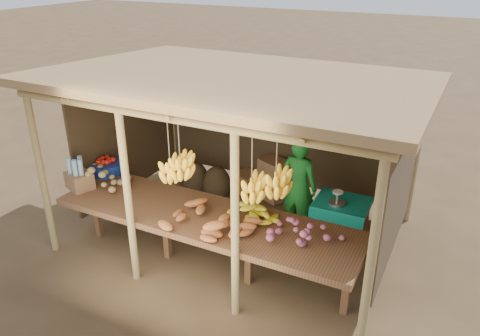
% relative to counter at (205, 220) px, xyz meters
% --- Properties ---
extents(ground, '(60.00, 60.00, 0.00)m').
position_rel_counter_xyz_m(ground, '(-0.00, 0.95, -0.74)').
color(ground, brown).
rests_on(ground, ground).
extents(stall_structure, '(4.70, 3.50, 2.43)m').
position_rel_counter_xyz_m(stall_structure, '(0.06, 0.96, 1.18)').
color(stall_structure, tan).
rests_on(stall_structure, ground).
extents(counter, '(3.90, 1.05, 0.80)m').
position_rel_counter_xyz_m(counter, '(0.00, 0.00, 0.00)').
color(counter, brown).
rests_on(counter, ground).
extents(potato_heap, '(0.95, 0.67, 0.36)m').
position_rel_counter_xyz_m(potato_heap, '(-1.73, 0.11, 0.24)').
color(potato_heap, '#A28A53').
rests_on(potato_heap, counter).
extents(sweet_potato_heap, '(1.21, 0.94, 0.36)m').
position_rel_counter_xyz_m(sweet_potato_heap, '(0.24, -0.20, 0.24)').
color(sweet_potato_heap, '#BC6430').
rests_on(sweet_potato_heap, counter).
extents(onion_heap, '(0.88, 0.54, 0.36)m').
position_rel_counter_xyz_m(onion_heap, '(1.27, -0.02, 0.24)').
color(onion_heap, '#B85974').
rests_on(onion_heap, counter).
extents(banana_pile, '(0.65, 0.46, 0.35)m').
position_rel_counter_xyz_m(banana_pile, '(0.51, 0.17, 0.23)').
color(banana_pile, yellow).
rests_on(banana_pile, counter).
extents(tomato_basin, '(0.46, 0.46, 0.24)m').
position_rel_counter_xyz_m(tomato_basin, '(-1.90, 0.41, 0.16)').
color(tomato_basin, navy).
rests_on(tomato_basin, counter).
extents(bottle_box, '(0.43, 0.39, 0.45)m').
position_rel_counter_xyz_m(bottle_box, '(-1.90, -0.13, 0.23)').
color(bottle_box, brown).
rests_on(bottle_box, counter).
extents(vendor, '(0.58, 0.42, 1.49)m').
position_rel_counter_xyz_m(vendor, '(0.72, 1.35, 0.01)').
color(vendor, '#197224').
rests_on(vendor, ground).
extents(tarp_crate, '(0.74, 0.64, 0.87)m').
position_rel_counter_xyz_m(tarp_crate, '(1.35, 1.34, -0.38)').
color(tarp_crate, brown).
rests_on(tarp_crate, ground).
extents(carton_stack, '(1.00, 0.48, 0.69)m').
position_rel_counter_xyz_m(carton_stack, '(-0.15, 2.15, -0.43)').
color(carton_stack, brown).
rests_on(carton_stack, ground).
extents(burlap_sacks, '(0.90, 0.47, 0.64)m').
position_rel_counter_xyz_m(burlap_sacks, '(-1.08, 1.80, -0.46)').
color(burlap_sacks, '#473621').
rests_on(burlap_sacks, ground).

